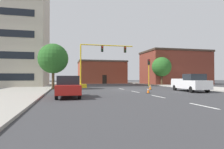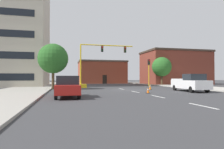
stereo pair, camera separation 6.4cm
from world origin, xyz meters
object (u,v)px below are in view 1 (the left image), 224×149
(traffic_signal_gantry, at_px, (88,73))
(tree_right_mid, at_px, (162,67))
(traffic_cone_roadside_a, at_px, (148,90))
(traffic_light_pole_right, at_px, (149,67))
(sedan_red_near_left, at_px, (68,86))
(pickup_truck_white, at_px, (190,83))
(tree_left_near, at_px, (53,59))
(traffic_cone_roadside_b, at_px, (150,87))

(traffic_signal_gantry, relative_size, tree_right_mid, 1.66)
(traffic_signal_gantry, xyz_separation_m, traffic_cone_roadside_a, (4.67, -12.13, -1.97))
(traffic_light_pole_right, relative_size, sedan_red_near_left, 1.07)
(tree_right_mid, bearing_deg, traffic_light_pole_right, -141.34)
(traffic_light_pole_right, distance_m, pickup_truck_white, 12.56)
(tree_left_near, bearing_deg, tree_right_mid, 21.22)
(traffic_signal_gantry, bearing_deg, traffic_cone_roadside_b, -44.51)
(tree_left_near, bearing_deg, traffic_light_pole_right, 15.54)
(pickup_truck_white, xyz_separation_m, sedan_red_near_left, (-13.69, -3.38, -0.09))
(tree_left_near, distance_m, sedan_red_near_left, 11.83)
(tree_right_mid, bearing_deg, traffic_signal_gantry, -162.33)
(tree_right_mid, distance_m, traffic_cone_roadside_b, 14.70)
(traffic_signal_gantry, height_order, traffic_cone_roadside_a, traffic_signal_gantry)
(traffic_light_pole_right, distance_m, sedan_red_near_left, 21.28)
(traffic_cone_roadside_a, bearing_deg, tree_left_near, 137.23)
(traffic_cone_roadside_a, distance_m, traffic_cone_roadside_b, 5.65)
(tree_left_near, height_order, pickup_truck_white, tree_left_near)
(traffic_light_pole_right, relative_size, traffic_cone_roadside_b, 6.27)
(tree_left_near, height_order, traffic_cone_roadside_b, tree_left_near)
(traffic_cone_roadside_a, xyz_separation_m, traffic_cone_roadside_b, (2.54, 5.04, 0.09))
(traffic_cone_roadside_a, bearing_deg, traffic_cone_roadside_b, 63.25)
(pickup_truck_white, distance_m, sedan_red_near_left, 14.10)
(traffic_signal_gantry, bearing_deg, traffic_light_pole_right, 7.32)
(traffic_light_pole_right, distance_m, traffic_cone_roadside_a, 15.22)
(tree_right_mid, relative_size, traffic_cone_roadside_b, 7.40)
(tree_left_near, height_order, sedan_red_near_left, tree_left_near)
(traffic_cone_roadside_a, bearing_deg, traffic_light_pole_right, 65.42)
(traffic_signal_gantry, relative_size, traffic_cone_roadside_a, 15.84)
(tree_right_mid, distance_m, pickup_truck_white, 16.65)
(traffic_signal_gantry, distance_m, traffic_cone_roadside_a, 13.15)
(tree_right_mid, xyz_separation_m, sedan_red_near_left, (-18.45, -19.10, -2.83))
(sedan_red_near_left, bearing_deg, traffic_light_pole_right, 47.90)
(tree_left_near, bearing_deg, traffic_cone_roadside_a, -42.77)
(tree_left_near, bearing_deg, traffic_signal_gantry, 30.71)
(tree_right_mid, distance_m, sedan_red_near_left, 26.70)
(pickup_truck_white, bearing_deg, tree_right_mid, 73.18)
(pickup_truck_white, distance_m, traffic_cone_roadside_b, 5.00)
(traffic_signal_gantry, bearing_deg, tree_right_mid, 17.67)
(tree_right_mid, xyz_separation_m, traffic_cone_roadside_b, (-7.93, -11.91, -3.34))
(tree_right_mid, bearing_deg, traffic_cone_roadside_b, -123.66)
(traffic_cone_roadside_b, bearing_deg, traffic_signal_gantry, 135.49)
(tree_left_near, relative_size, pickup_truck_white, 1.12)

